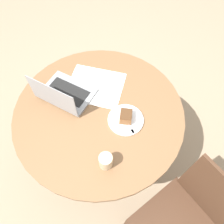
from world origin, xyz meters
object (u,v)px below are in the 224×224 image
Objects in this scene: chair at (187,219)px; coffee_glass at (106,161)px; plate at (126,120)px; laptop at (64,93)px.

coffee_glass is (0.41, -0.32, 0.33)m from chair.
plate is 0.41m from laptop.
chair is 0.68m from plate.
coffee_glass is (0.16, 0.24, 0.04)m from plate.
chair is 1.04m from laptop.
laptop is (0.18, -0.48, -0.01)m from coffee_glass.
plate is 0.29m from coffee_glass.
chair is at bearing 114.41° from plate.
chair reaches higher than plate.
plate is 2.14× the size of coffee_glass.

